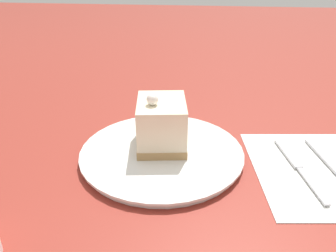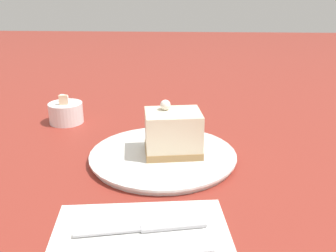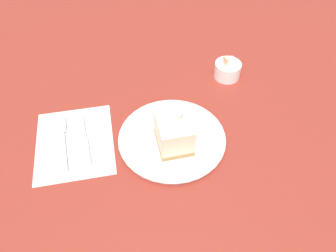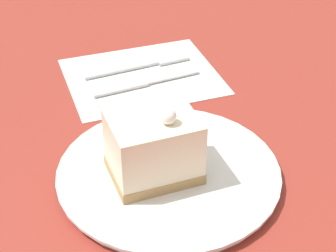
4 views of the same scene
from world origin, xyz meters
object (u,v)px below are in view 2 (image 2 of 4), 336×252
(plate, at_px, (163,156))
(sugar_bowl, at_px, (66,113))
(cake_slice, at_px, (173,133))
(knife, at_px, (153,228))

(plate, distance_m, sugar_bowl, 0.31)
(plate, relative_size, sugar_bowl, 3.45)
(cake_slice, bearing_deg, sugar_bowl, 45.95)
(knife, xyz_separation_m, sugar_bowl, (0.41, 0.24, 0.02))
(plate, bearing_deg, sugar_bowl, 51.93)
(plate, bearing_deg, knife, -179.66)
(cake_slice, relative_size, knife, 0.64)
(plate, distance_m, cake_slice, 0.05)
(cake_slice, bearing_deg, plate, 89.97)
(cake_slice, bearing_deg, knife, 167.14)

